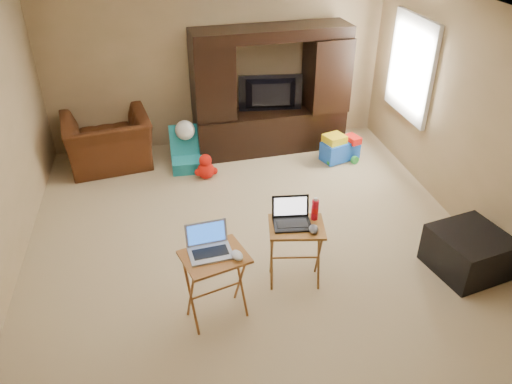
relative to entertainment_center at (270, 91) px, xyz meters
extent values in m
plane|color=beige|center=(-0.72, -2.31, -0.92)|extent=(5.50, 5.50, 0.00)
plane|color=silver|center=(-0.72, -2.31, 1.58)|extent=(5.50, 5.50, 0.00)
plane|color=tan|center=(-0.72, 0.44, 0.33)|extent=(5.00, 0.00, 5.00)
plane|color=tan|center=(-0.72, -5.06, 0.33)|extent=(5.00, 0.00, 5.00)
plane|color=tan|center=(1.78, -2.31, 0.33)|extent=(0.00, 5.50, 5.50)
plane|color=white|center=(1.76, -0.76, 0.48)|extent=(0.00, 1.20, 1.20)
cube|color=white|center=(1.74, -0.76, 0.48)|extent=(0.06, 1.14, 1.34)
cube|color=black|center=(0.00, 0.00, 0.00)|extent=(2.28, 0.71, 1.84)
imported|color=black|center=(0.00, -0.04, -0.04)|extent=(0.94, 0.22, 0.54)
imported|color=#4C2510|center=(-2.36, -0.09, -0.54)|extent=(1.31, 1.19, 0.75)
cube|color=black|center=(1.40, -3.18, -0.70)|extent=(0.81, 0.81, 0.44)
cube|color=#A06426|center=(-1.26, -3.34, -0.56)|extent=(0.65, 0.58, 0.72)
cube|color=brown|center=(-0.42, -3.01, -0.57)|extent=(0.60, 0.51, 0.69)
cube|color=#ADAEB2|center=(-1.29, -3.31, -0.08)|extent=(0.40, 0.34, 0.24)
cube|color=black|center=(-0.46, -2.99, -0.11)|extent=(0.39, 0.33, 0.24)
ellipsoid|color=silver|center=(-1.07, -3.41, -0.17)|extent=(0.12, 0.16, 0.06)
ellipsoid|color=#3E3E43|center=(-0.29, -3.13, -0.20)|extent=(0.12, 0.16, 0.06)
cylinder|color=red|center=(-0.22, -2.93, -0.12)|extent=(0.07, 0.07, 0.21)
camera|label=1|loc=(-1.57, -6.75, 2.54)|focal=35.00mm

